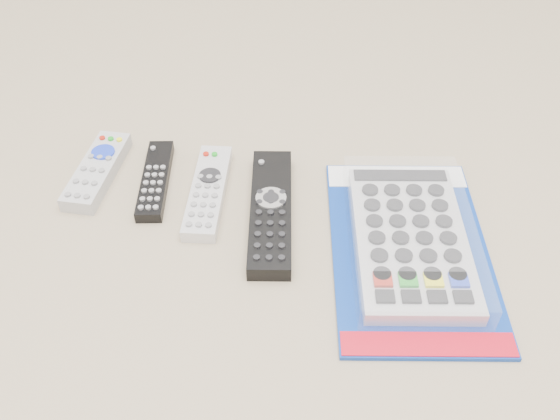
% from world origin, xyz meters
% --- Properties ---
extents(remote_small_grey, '(0.05, 0.17, 0.03)m').
position_xyz_m(remote_small_grey, '(-0.25, 0.05, 0.01)').
color(remote_small_grey, '#A7A7A9').
rests_on(remote_small_grey, ground).
extents(remote_slim_black, '(0.07, 0.17, 0.02)m').
position_xyz_m(remote_slim_black, '(-0.16, 0.04, 0.01)').
color(remote_slim_black, black).
rests_on(remote_slim_black, ground).
extents(remote_silver_dvd, '(0.07, 0.19, 0.02)m').
position_xyz_m(remote_silver_dvd, '(-0.07, 0.03, 0.01)').
color(remote_silver_dvd, silver).
rests_on(remote_silver_dvd, ground).
extents(remote_large_black, '(0.10, 0.25, 0.03)m').
position_xyz_m(remote_large_black, '(0.03, 0.01, 0.01)').
color(remote_large_black, black).
rests_on(remote_large_black, ground).
extents(jumbo_remote_packaged, '(0.26, 0.37, 0.05)m').
position_xyz_m(jumbo_remote_packaged, '(0.22, -0.02, 0.02)').
color(jumbo_remote_packaged, navy).
rests_on(jumbo_remote_packaged, ground).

